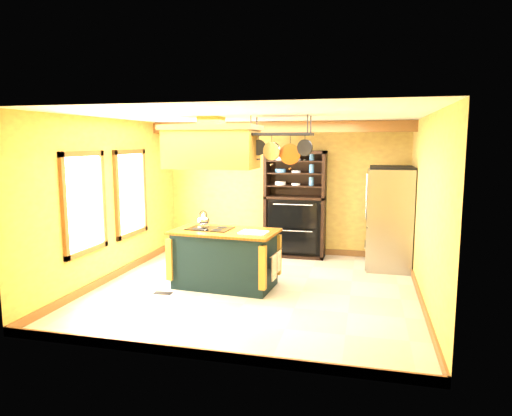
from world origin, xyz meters
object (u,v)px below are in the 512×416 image
at_px(range_hood, 212,146).
at_px(pot_rack, 281,140).
at_px(kitchen_island, 225,258).
at_px(refrigerator, 389,220).
at_px(hutch, 295,215).

bearing_deg(range_hood, pot_rack, 0.14).
relative_size(kitchen_island, refrigerator, 0.94).
height_order(pot_rack, refrigerator, pot_rack).
bearing_deg(pot_rack, hutch, 93.15).
bearing_deg(hutch, pot_rack, -86.85).
xyz_separation_m(refrigerator, hutch, (-1.81, 0.51, -0.05)).
distance_m(range_hood, hutch, 2.86).
distance_m(kitchen_island, hutch, 2.44).
relative_size(pot_rack, refrigerator, 0.54).
bearing_deg(refrigerator, kitchen_island, -145.64).
bearing_deg(pot_rack, refrigerator, 46.40).
height_order(kitchen_island, hutch, hutch).
distance_m(pot_rack, refrigerator, 2.84).
height_order(kitchen_island, range_hood, range_hood).
bearing_deg(range_hood, hutch, 66.80).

